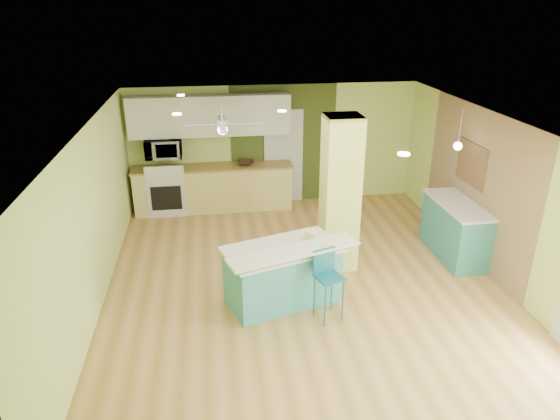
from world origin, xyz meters
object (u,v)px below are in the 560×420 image
object	(u,v)px
peninsula	(283,273)
bar_stool	(327,273)
side_counter	(455,230)
canister	(309,235)
fruit_bowl	(246,163)

from	to	relation	value
peninsula	bar_stool	world-z (taller)	bar_stool
side_counter	canister	size ratio (longest dim) A/B	9.81
side_counter	fruit_bowl	bearing A→B (deg)	141.34
peninsula	fruit_bowl	world-z (taller)	fruit_bowl
side_counter	canister	world-z (taller)	canister
canister	bar_stool	bearing A→B (deg)	-80.01
fruit_bowl	canister	world-z (taller)	fruit_bowl
fruit_bowl	canister	size ratio (longest dim) A/B	2.22
bar_stool	fruit_bowl	size ratio (longest dim) A/B	2.98
side_counter	fruit_bowl	size ratio (longest dim) A/B	4.42
peninsula	canister	world-z (taller)	canister
fruit_bowl	canister	xyz separation A→B (m)	(0.64, -3.44, -0.05)
peninsula	fruit_bowl	bearing A→B (deg)	75.83
bar_stool	canister	size ratio (longest dim) A/B	6.61
bar_stool	peninsula	bearing A→B (deg)	120.62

